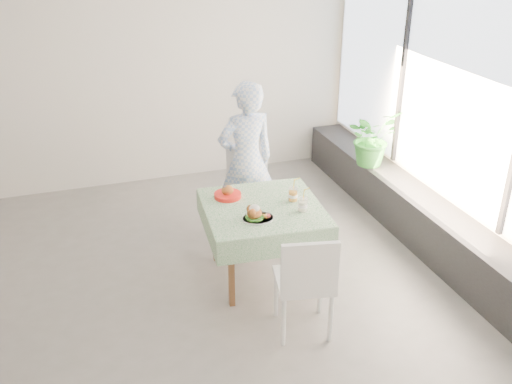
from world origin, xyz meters
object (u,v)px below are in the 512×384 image
object	(u,v)px
cafe_table	(263,233)
chair_far	(248,207)
main_dish	(256,215)
chair_near	(303,301)
potted_plant	(372,137)
diner	(246,161)
juice_cup_orange	(293,195)

from	to	relation	value
cafe_table	chair_far	xyz separation A→B (m)	(0.14, 0.87, -0.17)
cafe_table	main_dish	distance (m)	0.42
chair_near	potted_plant	size ratio (longest dim) A/B	1.43
diner	main_dish	size ratio (longest dim) A/B	5.98
chair_far	main_dish	xyz separation A→B (m)	(-0.28, -1.09, 0.50)
chair_far	chair_near	size ratio (longest dim) A/B	1.01
chair_near	diner	distance (m)	1.77
chair_far	main_dish	bearing A→B (deg)	-104.22
diner	juice_cup_orange	bearing A→B (deg)	96.58
main_dish	potted_plant	world-z (taller)	potted_plant
chair_near	juice_cup_orange	xyz separation A→B (m)	(0.25, 0.87, 0.51)
main_dish	potted_plant	distance (m)	2.24
chair_near	main_dish	world-z (taller)	chair_near
chair_near	diner	xyz separation A→B (m)	(0.05, 1.69, 0.55)
chair_near	diner	world-z (taller)	diner
chair_far	chair_near	bearing A→B (deg)	-92.85
diner	main_dish	world-z (taller)	diner
main_dish	potted_plant	xyz separation A→B (m)	(1.83, 1.30, 0.04)
cafe_table	juice_cup_orange	distance (m)	0.45
cafe_table	chair_far	size ratio (longest dim) A/B	1.19
cafe_table	chair_far	distance (m)	0.90
diner	juice_cup_orange	xyz separation A→B (m)	(0.19, -0.81, -0.04)
chair_far	main_dish	size ratio (longest dim) A/B	3.36
potted_plant	main_dish	bearing A→B (deg)	-144.66
chair_near	potted_plant	bearing A→B (deg)	49.67
juice_cup_orange	chair_near	bearing A→B (deg)	-105.69
main_dish	juice_cup_orange	world-z (taller)	juice_cup_orange
cafe_table	diner	world-z (taller)	diner
diner	potted_plant	world-z (taller)	diner
chair_near	cafe_table	bearing A→B (deg)	93.52
diner	chair_far	bearing A→B (deg)	-136.79
chair_far	juice_cup_orange	world-z (taller)	juice_cup_orange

